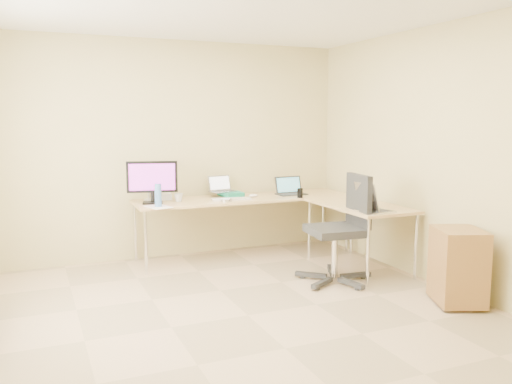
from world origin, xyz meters
name	(u,v)px	position (x,y,z in m)	size (l,w,h in m)	color
floor	(248,315)	(0.00, 0.00, 0.00)	(4.50, 4.50, 0.00)	tan
ceiling	(247,1)	(0.00, 0.00, 2.60)	(4.50, 4.50, 0.00)	white
wall_back	(177,150)	(0.00, 2.25, 1.30)	(4.50, 4.50, 0.00)	tan
wall_front	(443,205)	(0.00, -2.25, 1.30)	(4.50, 4.50, 0.00)	tan
wall_right	(445,157)	(2.10, 0.00, 1.30)	(4.50, 4.50, 0.00)	tan
desk_main	(245,227)	(0.72, 1.85, 0.36)	(2.65, 0.70, 0.73)	tan
desk_return	(359,236)	(1.70, 0.85, 0.36)	(0.70, 1.30, 0.73)	tan
monitor	(152,182)	(-0.40, 1.83, 0.97)	(0.56, 0.18, 0.48)	black
book_stack	(231,194)	(0.61, 2.02, 0.76)	(0.23, 0.31, 0.05)	#157B5D
laptop_center	(222,184)	(0.51, 2.05, 0.88)	(0.30, 0.23, 0.20)	#B0B3CA
laptop_black	(291,186)	(1.35, 1.82, 0.84)	(0.36, 0.26, 0.23)	#252525
keyboard	(231,199)	(0.50, 1.71, 0.74)	(0.46, 0.13, 0.02)	silver
mouse	(253,196)	(0.82, 1.81, 0.75)	(0.11, 0.07, 0.04)	white
mug	(179,198)	(-0.10, 1.84, 0.78)	(0.10, 0.10, 0.10)	silver
cd_stack	(227,200)	(0.41, 1.63, 0.75)	(0.13, 0.13, 0.03)	#BABAC0
water_bottle	(158,195)	(-0.40, 1.55, 0.86)	(0.07, 0.07, 0.25)	#4877BA
papers	(158,207)	(-0.40, 1.55, 0.73)	(0.21, 0.30, 0.01)	white
white_box	(162,197)	(-0.24, 2.05, 0.77)	(0.20, 0.15, 0.07)	white
desk_fan	(148,188)	(-0.40, 2.05, 0.88)	(0.24, 0.24, 0.30)	white
black_cup	(300,193)	(1.32, 1.55, 0.79)	(0.07, 0.07, 0.11)	black
laptop_return	(376,200)	(1.57, 0.39, 0.85)	(0.29, 0.37, 0.25)	#B8B8B8
office_chair	(335,234)	(1.19, 0.53, 0.50)	(0.67, 0.67, 1.12)	#262626
cabinet	(458,266)	(1.85, -0.49, 0.36)	(0.39, 0.49, 0.67)	#8C5F24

